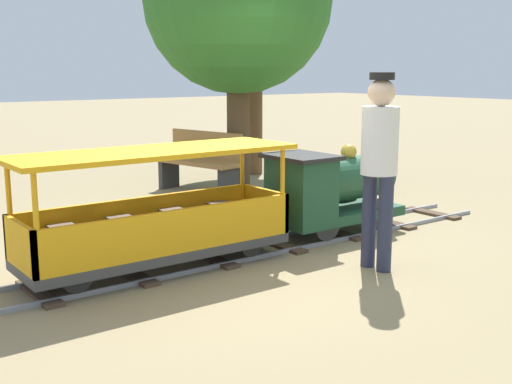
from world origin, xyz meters
TOP-DOWN VIEW (x-y plane):
  - ground_plane at (0.00, 0.00)m, footprint 60.00×60.00m
  - track at (0.00, -0.12)m, footprint 0.70×6.05m
  - locomotive at (0.00, 0.92)m, footprint 0.66×1.45m
  - passenger_car at (0.00, -1.02)m, footprint 0.76×2.35m
  - conductor_person at (1.04, 0.46)m, footprint 0.30×0.30m
  - park_bench at (-2.79, 1.13)m, footprint 1.36×0.68m
  - oak_tree_near at (-2.61, 1.64)m, footprint 2.50×2.50m
  - oak_tree_distant at (-3.65, 2.68)m, footprint 2.00×2.00m

SIDE VIEW (x-z plane):
  - ground_plane at x=0.00m, z-range 0.00..0.00m
  - track at x=0.00m, z-range 0.00..0.04m
  - park_bench at x=-2.79m, z-range 0.01..0.83m
  - passenger_car at x=0.00m, z-range -0.06..0.91m
  - locomotive at x=0.00m, z-range -0.03..1.00m
  - conductor_person at x=1.04m, z-range 0.15..1.77m
  - oak_tree_distant at x=-3.65m, z-range 0.66..4.02m
  - oak_tree_near at x=-2.61m, z-range 0.64..4.45m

